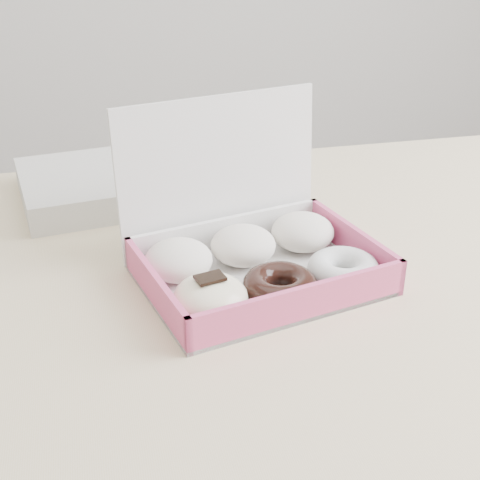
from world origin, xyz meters
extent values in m
cube|color=#D5BE8C|center=(0.00, 0.00, 0.73)|extent=(1.20, 0.80, 0.04)
cylinder|color=#D5BE8C|center=(-0.55, 0.35, 0.35)|extent=(0.05, 0.05, 0.71)
cube|color=white|center=(-0.21, -0.05, 0.75)|extent=(0.31, 0.26, 0.01)
cube|color=#D94E7D|center=(-0.19, -0.15, 0.77)|extent=(0.27, 0.07, 0.05)
cube|color=white|center=(-0.23, 0.04, 0.77)|extent=(0.27, 0.07, 0.05)
cube|color=#D94E7D|center=(-0.34, -0.08, 0.77)|extent=(0.05, 0.20, 0.05)
cube|color=#D94E7D|center=(-0.08, -0.02, 0.77)|extent=(0.05, 0.20, 0.05)
cube|color=white|center=(-0.24, 0.06, 0.85)|extent=(0.27, 0.08, 0.20)
ellipsoid|color=white|center=(-0.31, -0.02, 0.78)|extent=(0.10, 0.10, 0.05)
ellipsoid|color=white|center=(-0.22, 0.00, 0.78)|extent=(0.10, 0.10, 0.05)
ellipsoid|color=white|center=(-0.14, 0.01, 0.78)|extent=(0.10, 0.10, 0.05)
ellipsoid|color=#F7EAC0|center=(-0.28, -0.12, 0.78)|extent=(0.10, 0.10, 0.05)
cube|color=black|center=(-0.28, -0.12, 0.80)|extent=(0.04, 0.03, 0.00)
torus|color=black|center=(-0.20, -0.10, 0.77)|extent=(0.10, 0.10, 0.03)
torus|color=white|center=(-0.12, -0.08, 0.77)|extent=(0.10, 0.10, 0.03)
cube|color=silver|center=(-0.37, 0.26, 0.77)|extent=(0.30, 0.25, 0.04)
camera|label=1|loc=(-0.39, -0.73, 1.17)|focal=50.00mm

